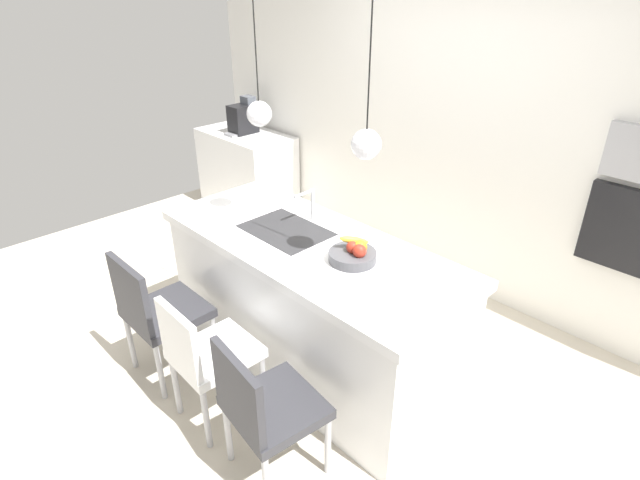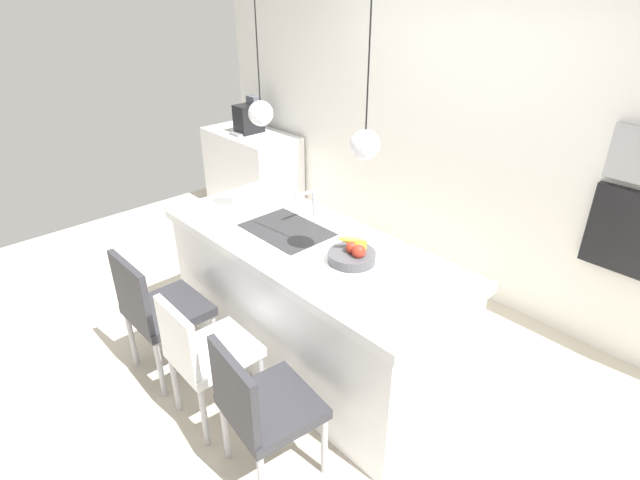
{
  "view_description": "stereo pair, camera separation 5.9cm",
  "coord_description": "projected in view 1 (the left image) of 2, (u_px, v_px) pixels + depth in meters",
  "views": [
    {
      "loc": [
        2.04,
        -1.87,
        2.42
      ],
      "look_at": [
        0.1,
        0.0,
        0.99
      ],
      "focal_mm": 28.38,
      "sensor_mm": 36.0,
      "label": 1
    },
    {
      "loc": [
        2.08,
        -1.83,
        2.42
      ],
      "look_at": [
        0.1,
        0.0,
        0.99
      ],
      "focal_mm": 28.38,
      "sensor_mm": 36.0,
      "label": 2
    }
  ],
  "objects": [
    {
      "name": "pendant_light_left",
      "position": [
        259.0,
        113.0,
        3.07
      ],
      "size": [
        0.15,
        0.15,
        0.75
      ],
      "color": "silver"
    },
    {
      "name": "fruit_bowl",
      "position": [
        354.0,
        254.0,
        2.91
      ],
      "size": [
        0.28,
        0.28,
        0.15
      ],
      "color": "#4C4C51",
      "rests_on": "kitchen_island"
    },
    {
      "name": "pendant_light_right",
      "position": [
        366.0,
        144.0,
        2.52
      ],
      "size": [
        0.15,
        0.15,
        0.75
      ],
      "color": "silver"
    },
    {
      "name": "chair_near",
      "position": [
        157.0,
        310.0,
        3.22
      ],
      "size": [
        0.47,
        0.46,
        0.91
      ],
      "color": "#333338",
      "rests_on": "ground"
    },
    {
      "name": "kitchen_island",
      "position": [
        310.0,
        304.0,
        3.36
      ],
      "size": [
        2.1,
        0.86,
        0.94
      ],
      "color": "white",
      "rests_on": "ground"
    },
    {
      "name": "faucet",
      "position": [
        310.0,
        201.0,
        3.34
      ],
      "size": [
        0.02,
        0.17,
        0.22
      ],
      "color": "silver",
      "rests_on": "kitchen_island"
    },
    {
      "name": "floor",
      "position": [
        310.0,
        359.0,
        3.58
      ],
      "size": [
        6.6,
        6.6,
        0.0
      ],
      "primitive_type": "plane",
      "color": "beige",
      "rests_on": "ground"
    },
    {
      "name": "back_wall",
      "position": [
        461.0,
        133.0,
        3.98
      ],
      "size": [
        6.0,
        0.1,
        2.6
      ],
      "primitive_type": "cube",
      "color": "silver",
      "rests_on": "ground"
    },
    {
      "name": "oven",
      "position": [
        630.0,
        231.0,
        3.25
      ],
      "size": [
        0.56,
        0.08,
        0.56
      ],
      "primitive_type": "cube",
      "color": "black",
      "rests_on": "back_wall"
    },
    {
      "name": "coffee_machine",
      "position": [
        243.0,
        118.0,
        5.41
      ],
      "size": [
        0.2,
        0.35,
        0.38
      ],
      "color": "black",
      "rests_on": "side_counter"
    },
    {
      "name": "side_counter",
      "position": [
        247.0,
        171.0,
        5.68
      ],
      "size": [
        1.1,
        0.6,
        0.88
      ],
      "primitive_type": "cube",
      "color": "white",
      "rests_on": "ground"
    },
    {
      "name": "chair_far",
      "position": [
        264.0,
        406.0,
        2.54
      ],
      "size": [
        0.5,
        0.49,
        0.86
      ],
      "color": "#333338",
      "rests_on": "ground"
    },
    {
      "name": "chair_middle",
      "position": [
        206.0,
        353.0,
        2.88
      ],
      "size": [
        0.42,
        0.47,
        0.86
      ],
      "color": "white",
      "rests_on": "ground"
    },
    {
      "name": "sink_basin",
      "position": [
        286.0,
        231.0,
        3.28
      ],
      "size": [
        0.56,
        0.4,
        0.02
      ],
      "primitive_type": "cube",
      "color": "#2D2D30",
      "rests_on": "kitchen_island"
    }
  ]
}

